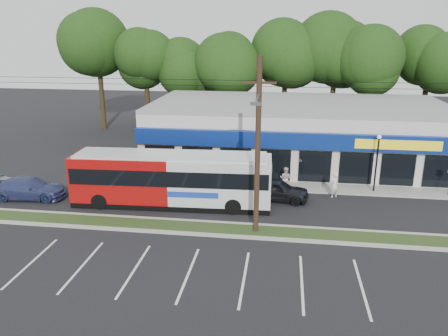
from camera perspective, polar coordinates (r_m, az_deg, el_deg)
ground at (r=25.13m, az=-2.92°, el=-8.96°), size 120.00×120.00×0.00m
grass_strip at (r=25.99m, az=-2.51°, el=-7.87°), size 40.00×1.60×0.12m
curb_south at (r=25.24m, az=-2.86°, el=-8.66°), size 40.00×0.25×0.14m
curb_north at (r=26.74m, az=-2.18°, el=-7.07°), size 40.00×0.25×0.14m
sidewalk at (r=33.02m, az=8.60°, el=-2.40°), size 32.00×2.20×0.10m
strip_mall at (r=38.95m, az=9.47°, el=4.63°), size 25.00×12.55×5.30m
utility_pole at (r=23.76m, az=4.03°, el=3.39°), size 50.00×2.77×10.00m
lamp_post at (r=32.71m, az=19.37°, el=1.41°), size 0.30×0.30×4.25m
tree_line at (r=48.15m, az=7.75°, el=14.09°), size 46.76×6.76×11.83m
metrobus at (r=29.07m, az=-6.85°, el=-1.31°), size 13.24×3.33×3.53m
car_dark at (r=30.21m, az=6.78°, el=-2.80°), size 4.67×2.35×1.53m
car_blue at (r=33.21m, az=-24.11°, el=-2.42°), size 5.21×2.43×1.47m
pedestrian_a at (r=31.39m, az=14.23°, el=-2.19°), size 0.78×0.72×1.78m
pedestrian_b at (r=32.28m, az=8.01°, el=-1.35°), size 0.98×0.87×1.69m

